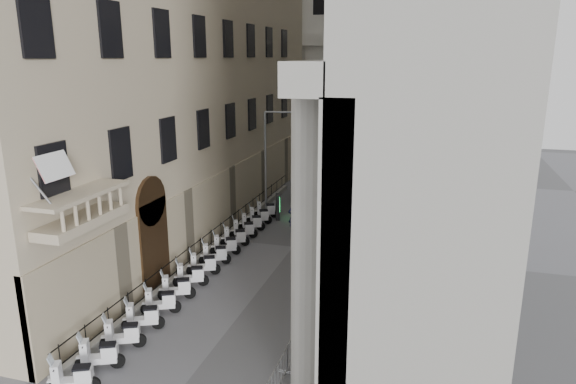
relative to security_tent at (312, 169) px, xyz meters
name	(u,v)px	position (x,y,z in m)	size (l,w,h in m)	color
far_building	(368,16)	(1.51, 18.01, 12.59)	(22.00, 10.00, 30.00)	beige
iron_fence	(218,246)	(-2.79, -11.99, -2.41)	(0.30, 28.00, 1.40)	black
blue_awning	(377,219)	(5.66, -3.99, -2.41)	(1.60, 3.00, 3.00)	navy
flag	(79,372)	(-2.49, -24.99, -2.41)	(1.00, 1.40, 8.20)	#9E0C11
scooter_1	(101,369)	(-1.82, -24.62, -2.41)	(0.56, 1.40, 1.50)	white
scooter_2	(124,348)	(-1.82, -23.18, -2.41)	(0.56, 1.40, 1.50)	white
scooter_3	(144,330)	(-1.82, -21.74, -2.41)	(0.56, 1.40, 1.50)	white
scooter_4	(162,314)	(-1.82, -20.30, -2.41)	(0.56, 1.40, 1.50)	white
scooter_5	(178,299)	(-1.82, -18.86, -2.41)	(0.56, 1.40, 1.50)	white
scooter_6	(192,286)	(-1.82, -17.42, -2.41)	(0.56, 1.40, 1.50)	white
scooter_7	(204,275)	(-1.82, -15.98, -2.41)	(0.56, 1.40, 1.50)	white
scooter_8	(216,264)	(-1.82, -14.54, -2.41)	(0.56, 1.40, 1.50)	white
scooter_9	(226,255)	(-1.82, -13.10, -2.41)	(0.56, 1.40, 1.50)	white
scooter_10	(235,246)	(-1.82, -11.67, -2.41)	(0.56, 1.40, 1.50)	white
scooter_11	(244,238)	(-1.82, -10.23, -2.41)	(0.56, 1.40, 1.50)	white
scooter_12	(252,231)	(-1.82, -8.79, -2.41)	(0.56, 1.40, 1.50)	white
scooter_13	(259,224)	(-1.82, -7.35, -2.41)	(0.56, 1.40, 1.50)	white
scooter_14	(266,218)	(-1.82, -5.91, -2.41)	(0.56, 1.40, 1.50)	white
barrier_1	(296,354)	(4.71, -21.70, -2.41)	(0.60, 2.40, 1.10)	#A3A5AA
barrier_2	(312,322)	(4.71, -19.20, -2.41)	(0.60, 2.40, 1.10)	#A3A5AA
barrier_3	(324,297)	(4.71, -16.70, -2.41)	(0.60, 2.40, 1.10)	#A3A5AA
barrier_4	(335,276)	(4.71, -14.20, -2.41)	(0.60, 2.40, 1.10)	#A3A5AA
barrier_5	(343,258)	(4.71, -11.70, -2.41)	(0.60, 2.40, 1.10)	#A3A5AA
barrier_6	(351,243)	(4.71, -9.20, -2.41)	(0.60, 2.40, 1.10)	#A3A5AA
barrier_7	(357,230)	(4.71, -6.70, -2.41)	(0.60, 2.40, 1.10)	#A3A5AA
barrier_8	(363,219)	(4.71, -4.20, -2.41)	(0.60, 2.40, 1.10)	#A3A5AA
security_tent	(312,169)	(0.00, 0.00, 0.00)	(3.55, 3.55, 2.88)	white
street_lamp	(269,154)	(-1.94, -4.76, 1.92)	(2.39, 0.52, 7.34)	#919499
info_kiosk	(278,207)	(-0.98, -5.86, -1.52)	(0.51, 0.87, 1.76)	black
pedestrian_a	(294,217)	(0.82, -8.12, -1.40)	(0.73, 0.48, 2.01)	#0D0F36
pedestrian_b	(349,209)	(3.92, -5.16, -1.48)	(0.90, 0.70, 1.86)	black
pedestrian_c	(344,172)	(1.57, 6.01, -1.44)	(0.95, 0.62, 1.94)	black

